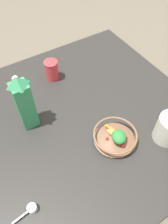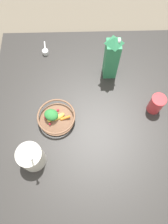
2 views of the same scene
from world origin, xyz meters
name	(u,v)px [view 1 (image 1 of 2)]	position (x,y,z in m)	size (l,w,h in m)	color
ground_plane	(83,119)	(0.00, 0.00, 0.00)	(6.00, 6.00, 0.00)	#665B4C
countertop	(83,117)	(0.00, 0.00, 0.02)	(1.13, 1.13, 0.04)	#2D2B28
fruit_bowl	(115,137)	(-0.04, 0.20, 0.07)	(0.20, 0.20, 0.09)	brown
milk_carton	(24,103)	(0.24, -0.10, 0.19)	(0.07, 0.07, 0.30)	#338C59
drinking_cup	(52,70)	(0.01, -0.32, 0.10)	(0.08, 0.08, 0.12)	#DB383D
measuring_scoop	(31,209)	(0.40, 0.28, 0.05)	(0.10, 0.04, 0.03)	white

